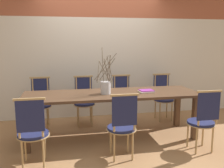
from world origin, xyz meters
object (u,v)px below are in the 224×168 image
Objects in this scene: book_stack at (146,91)px; chair_near_center at (203,119)px; dining_table at (112,99)px; vase_centerpiece at (106,87)px; chair_far_center at (122,98)px.

chair_near_center is at bearing -50.48° from book_stack.
vase_centerpiece reaches higher than dining_table.
chair_near_center reaches higher than dining_table.
chair_near_center is at bearing -29.78° from vase_centerpiece.
vase_centerpiece is (-0.11, -0.03, 0.21)m from dining_table.
vase_centerpiece reaches higher than chair_near_center.
book_stack is at bearing 104.56° from chair_far_center.
chair_near_center is 1.26× the size of vase_centerpiece.
chair_far_center is 3.70× the size of book_stack.
chair_far_center is (-0.82, 1.55, 0.00)m from chair_near_center.
chair_far_center reaches higher than dining_table.
chair_near_center is 1.00× the size of chair_far_center.
book_stack is (-0.61, 0.74, 0.29)m from chair_near_center.
book_stack reaches higher than dining_table.
dining_table is 11.26× the size of book_stack.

